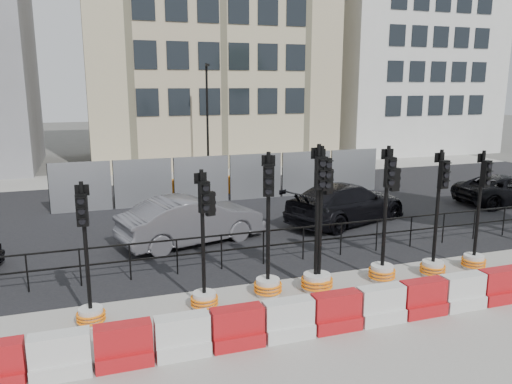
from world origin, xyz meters
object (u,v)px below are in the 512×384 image
object	(u,v)px
traffic_signal_a	(89,297)
traffic_signal_d	(320,258)
traffic_signal_h	(475,245)
car_c	(346,203)

from	to	relation	value
traffic_signal_a	traffic_signal_d	xyz separation A→B (m)	(5.30, 0.08, 0.21)
traffic_signal_h	car_c	distance (m)	5.37
traffic_signal_d	car_c	bearing A→B (deg)	37.42
traffic_signal_h	car_c	bearing A→B (deg)	89.60
traffic_signal_d	car_c	size ratio (longest dim) A/B	0.65
traffic_signal_d	traffic_signal_a	bearing A→B (deg)	162.69
traffic_signal_a	traffic_signal_h	distance (m)	9.93
traffic_signal_d	traffic_signal_h	size ratio (longest dim) A/B	1.09
traffic_signal_a	car_c	world-z (taller)	traffic_signal_a
car_c	traffic_signal_h	bearing A→B (deg)	170.56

